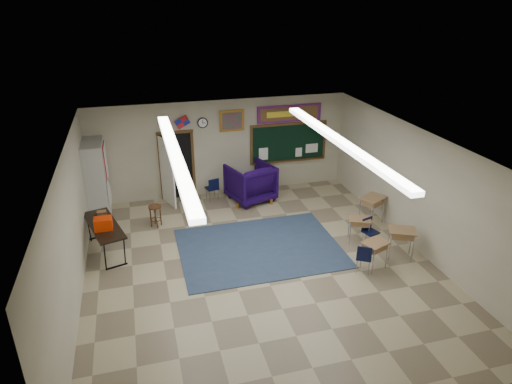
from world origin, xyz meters
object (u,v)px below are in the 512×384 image
object	(u,v)px
wingback_armchair	(250,182)
student_desk_front_right	(372,209)
folding_table	(106,237)
wooden_stool	(156,216)
student_desk_front_left	(359,229)

from	to	relation	value
wingback_armchair	student_desk_front_right	xyz separation A→B (m)	(2.85, -2.41, -0.13)
student_desk_front_right	folding_table	size ratio (longest dim) A/B	0.42
wooden_stool	student_desk_front_right	bearing A→B (deg)	-13.54
wingback_armchair	student_desk_front_left	xyz separation A→B (m)	(2.03, -3.25, -0.20)
student_desk_front_left	folding_table	world-z (taller)	folding_table
student_desk_front_right	wooden_stool	world-z (taller)	student_desk_front_right
wingback_armchair	folding_table	distance (m)	4.72
folding_table	wooden_stool	world-z (taller)	folding_table
student_desk_front_right	student_desk_front_left	bearing A→B (deg)	-162.96
folding_table	wooden_stool	size ratio (longest dim) A/B	3.18
wingback_armchair	student_desk_front_left	distance (m)	3.84
wingback_armchair	folding_table	xyz separation A→B (m)	(-4.24, -2.07, -0.16)
wingback_armchair	student_desk_front_right	bearing A→B (deg)	122.15
student_desk_front_right	wooden_stool	size ratio (longest dim) A/B	1.33
student_desk_front_right	folding_table	bearing A→B (deg)	148.37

